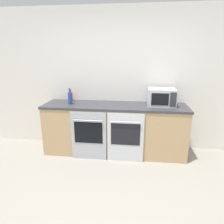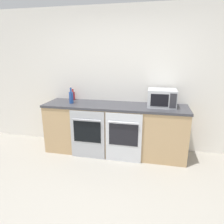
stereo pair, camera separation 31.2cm
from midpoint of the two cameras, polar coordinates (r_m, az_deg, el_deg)
ground_plane at (r=2.55m, az=-3.58°, el=-27.87°), size 16.00×16.00×0.00m
wall_back at (r=3.80m, az=4.21°, el=9.02°), size 10.00×0.06×2.60m
counter_back at (r=3.67m, az=3.17°, el=-4.84°), size 2.54×0.66×0.91m
oven_left at (r=3.46m, az=-4.45°, el=-6.56°), size 0.60×0.06×0.86m
oven_right at (r=3.35m, az=5.98°, el=-7.41°), size 0.60×0.06×0.86m
microwave at (r=3.53m, az=16.56°, el=3.83°), size 0.47×0.38×0.30m
bottle_red at (r=3.95m, az=-8.87°, el=4.64°), size 0.07×0.07×0.21m
bottle_blue at (r=3.67m, az=-9.21°, el=4.18°), size 0.08×0.08×0.29m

